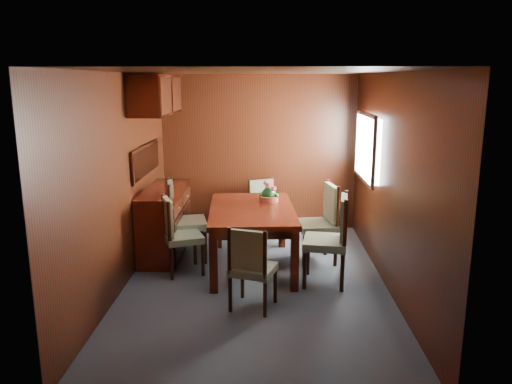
{
  "coord_description": "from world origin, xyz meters",
  "views": [
    {
      "loc": [
        0.13,
        -5.44,
        2.32
      ],
      "look_at": [
        0.0,
        0.17,
        1.05
      ],
      "focal_mm": 35.0,
      "sensor_mm": 36.0,
      "label": 1
    }
  ],
  "objects_px": {
    "dining_table": "(252,216)",
    "chair_right_near": "(332,235)",
    "chair_head": "(251,264)",
    "sideboard": "(165,221)",
    "flower_centerpiece": "(269,192)",
    "chair_left_near": "(177,231)"
  },
  "relations": [
    {
      "from": "dining_table",
      "to": "chair_right_near",
      "type": "height_order",
      "value": "chair_right_near"
    },
    {
      "from": "chair_right_near",
      "to": "chair_head",
      "type": "height_order",
      "value": "chair_right_near"
    },
    {
      "from": "dining_table",
      "to": "chair_head",
      "type": "bearing_deg",
      "value": -92.32
    },
    {
      "from": "sideboard",
      "to": "flower_centerpiece",
      "type": "height_order",
      "value": "flower_centerpiece"
    },
    {
      "from": "dining_table",
      "to": "chair_right_near",
      "type": "xyz_separation_m",
      "value": [
        0.94,
        -0.5,
        -0.07
      ]
    },
    {
      "from": "chair_left_near",
      "to": "dining_table",
      "type": "bearing_deg",
      "value": 82.33
    },
    {
      "from": "chair_right_near",
      "to": "chair_head",
      "type": "distance_m",
      "value": 1.16
    },
    {
      "from": "chair_left_near",
      "to": "chair_right_near",
      "type": "relative_size",
      "value": 0.9
    },
    {
      "from": "sideboard",
      "to": "chair_head",
      "type": "relative_size",
      "value": 1.56
    },
    {
      "from": "dining_table",
      "to": "chair_left_near",
      "type": "xyz_separation_m",
      "value": [
        -0.9,
        -0.22,
        -0.13
      ]
    },
    {
      "from": "chair_right_near",
      "to": "sideboard",
      "type": "bearing_deg",
      "value": 74.11
    },
    {
      "from": "chair_left_near",
      "to": "flower_centerpiece",
      "type": "bearing_deg",
      "value": 94.48
    },
    {
      "from": "dining_table",
      "to": "sideboard",
      "type": "bearing_deg",
      "value": 154.15
    },
    {
      "from": "chair_left_near",
      "to": "flower_centerpiece",
      "type": "xyz_separation_m",
      "value": [
        1.11,
        0.54,
        0.37
      ]
    },
    {
      "from": "chair_right_near",
      "to": "flower_centerpiece",
      "type": "relative_size",
      "value": 4.0
    },
    {
      "from": "dining_table",
      "to": "chair_right_near",
      "type": "bearing_deg",
      "value": -31.85
    },
    {
      "from": "chair_head",
      "to": "flower_centerpiece",
      "type": "height_order",
      "value": "flower_centerpiece"
    },
    {
      "from": "dining_table",
      "to": "chair_head",
      "type": "height_order",
      "value": "chair_head"
    },
    {
      "from": "sideboard",
      "to": "chair_right_near",
      "type": "xyz_separation_m",
      "value": [
        2.13,
        -0.99,
        0.14
      ]
    },
    {
      "from": "sideboard",
      "to": "dining_table",
      "type": "bearing_deg",
      "value": -22.16
    },
    {
      "from": "chair_head",
      "to": "flower_centerpiece",
      "type": "xyz_separation_m",
      "value": [
        0.18,
        1.53,
        0.4
      ]
    },
    {
      "from": "sideboard",
      "to": "dining_table",
      "type": "xyz_separation_m",
      "value": [
        1.19,
        -0.48,
        0.21
      ]
    }
  ]
}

